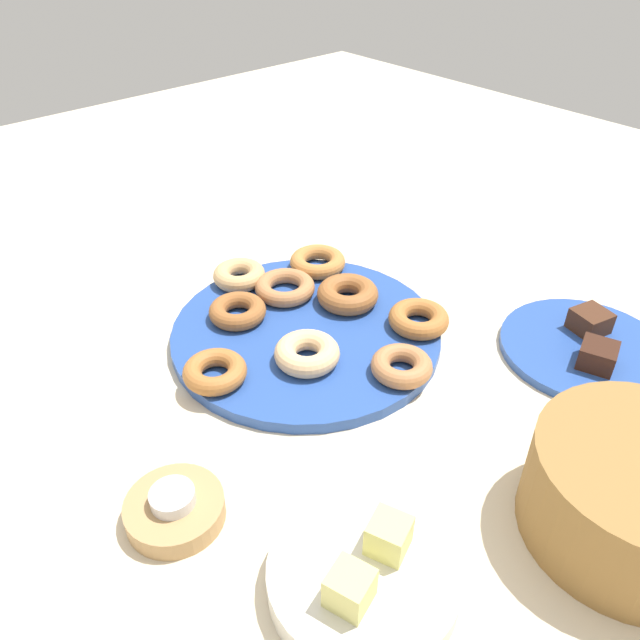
{
  "coord_description": "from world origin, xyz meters",
  "views": [
    {
      "loc": [
        0.45,
        0.54,
        0.55
      ],
      "look_at": [
        0.0,
        0.03,
        0.05
      ],
      "focal_mm": 35.09,
      "sensor_mm": 36.0,
      "label": 1
    }
  ],
  "objects_px": {
    "basket": "(638,495)",
    "melon_chunk_right": "(350,588)",
    "cake_plate": "(585,349)",
    "donut_3": "(239,275)",
    "brownie_far": "(598,355)",
    "fruit_bowl": "(363,577)",
    "brownie_near": "(590,321)",
    "donut_0": "(348,294)",
    "donut_1": "(419,319)",
    "donut_2": "(238,311)",
    "donut_plate": "(306,332)",
    "donut_4": "(285,287)",
    "donut_5": "(307,353)",
    "donut_6": "(402,366)",
    "donut_8": "(215,372)",
    "donut_7": "(318,262)",
    "candle_holder": "(175,510)",
    "melon_chunk_left": "(389,536)",
    "tealight": "(172,497)"
  },
  "relations": [
    {
      "from": "donut_4",
      "to": "cake_plate",
      "type": "bearing_deg",
      "value": 122.3
    },
    {
      "from": "donut_6",
      "to": "melon_chunk_right",
      "type": "relative_size",
      "value": 2.21
    },
    {
      "from": "donut_5",
      "to": "donut_7",
      "type": "xyz_separation_m",
      "value": [
        -0.17,
        -0.17,
        -0.0
      ]
    },
    {
      "from": "donut_plate",
      "to": "donut_4",
      "type": "xyz_separation_m",
      "value": [
        -0.03,
        -0.09,
        0.02
      ]
    },
    {
      "from": "donut_3",
      "to": "melon_chunk_left",
      "type": "distance_m",
      "value": 0.52
    },
    {
      "from": "donut_7",
      "to": "basket",
      "type": "distance_m",
      "value": 0.57
    },
    {
      "from": "cake_plate",
      "to": "brownie_near",
      "type": "relative_size",
      "value": 4.97
    },
    {
      "from": "brownie_near",
      "to": "brownie_far",
      "type": "height_order",
      "value": "same"
    },
    {
      "from": "donut_6",
      "to": "donut_7",
      "type": "distance_m",
      "value": 0.28
    },
    {
      "from": "donut_8",
      "to": "brownie_far",
      "type": "bearing_deg",
      "value": 142.22
    },
    {
      "from": "donut_4",
      "to": "melon_chunk_left",
      "type": "xyz_separation_m",
      "value": [
        0.21,
        0.41,
        0.02
      ]
    },
    {
      "from": "donut_2",
      "to": "donut_6",
      "type": "height_order",
      "value": "same"
    },
    {
      "from": "donut_2",
      "to": "melon_chunk_left",
      "type": "height_order",
      "value": "melon_chunk_left"
    },
    {
      "from": "brownie_far",
      "to": "melon_chunk_right",
      "type": "distance_m",
      "value": 0.48
    },
    {
      "from": "donut_2",
      "to": "brownie_near",
      "type": "distance_m",
      "value": 0.5
    },
    {
      "from": "donut_3",
      "to": "donut_7",
      "type": "xyz_separation_m",
      "value": [
        -0.12,
        0.05,
        -0.0
      ]
    },
    {
      "from": "cake_plate",
      "to": "donut_3",
      "type": "bearing_deg",
      "value": -58.89
    },
    {
      "from": "donut_3",
      "to": "fruit_bowl",
      "type": "xyz_separation_m",
      "value": [
        0.21,
        0.48,
        -0.01
      ]
    },
    {
      "from": "brownie_far",
      "to": "basket",
      "type": "xyz_separation_m",
      "value": [
        0.2,
        0.14,
        0.02
      ]
    },
    {
      "from": "melon_chunk_right",
      "to": "donut_8",
      "type": "bearing_deg",
      "value": -104.1
    },
    {
      "from": "brownie_far",
      "to": "fruit_bowl",
      "type": "distance_m",
      "value": 0.45
    },
    {
      "from": "donut_8",
      "to": "tealight",
      "type": "bearing_deg",
      "value": 43.79
    },
    {
      "from": "donut_1",
      "to": "donut_7",
      "type": "bearing_deg",
      "value": -89.3
    },
    {
      "from": "donut_7",
      "to": "brownie_far",
      "type": "bearing_deg",
      "value": 105.66
    },
    {
      "from": "donut_4",
      "to": "donut_2",
      "type": "bearing_deg",
      "value": 2.02
    },
    {
      "from": "donut_plate",
      "to": "basket",
      "type": "height_order",
      "value": "basket"
    },
    {
      "from": "candle_holder",
      "to": "melon_chunk_right",
      "type": "xyz_separation_m",
      "value": [
        -0.06,
        0.2,
        0.04
      ]
    },
    {
      "from": "donut_0",
      "to": "tealight",
      "type": "height_order",
      "value": "donut_0"
    },
    {
      "from": "donut_5",
      "to": "brownie_near",
      "type": "relative_size",
      "value": 1.87
    },
    {
      "from": "donut_4",
      "to": "basket",
      "type": "bearing_deg",
      "value": 90.28
    },
    {
      "from": "donut_8",
      "to": "brownie_far",
      "type": "xyz_separation_m",
      "value": [
        -0.39,
        0.3,
        -0.0
      ]
    },
    {
      "from": "basket",
      "to": "melon_chunk_right",
      "type": "distance_m",
      "value": 0.3
    },
    {
      "from": "donut_2",
      "to": "brownie_far",
      "type": "bearing_deg",
      "value": 126.77
    },
    {
      "from": "donut_8",
      "to": "donut_0",
      "type": "bearing_deg",
      "value": -176.97
    },
    {
      "from": "donut_4",
      "to": "melon_chunk_right",
      "type": "relative_size",
      "value": 2.53
    },
    {
      "from": "donut_5",
      "to": "brownie_near",
      "type": "bearing_deg",
      "value": 149.16
    },
    {
      "from": "basket",
      "to": "cake_plate",
      "type": "bearing_deg",
      "value": -142.99
    },
    {
      "from": "melon_chunk_right",
      "to": "basket",
      "type": "bearing_deg",
      "value": 156.91
    },
    {
      "from": "donut_4",
      "to": "basket",
      "type": "height_order",
      "value": "basket"
    },
    {
      "from": "donut_3",
      "to": "melon_chunk_right",
      "type": "bearing_deg",
      "value": 64.37
    },
    {
      "from": "cake_plate",
      "to": "fruit_bowl",
      "type": "distance_m",
      "value": 0.48
    },
    {
      "from": "donut_4",
      "to": "basket",
      "type": "xyz_separation_m",
      "value": [
        -0.0,
        0.54,
        0.02
      ]
    },
    {
      "from": "donut_plate",
      "to": "candle_holder",
      "type": "distance_m",
      "value": 0.33
    },
    {
      "from": "donut_0",
      "to": "donut_6",
      "type": "xyz_separation_m",
      "value": [
        0.06,
        0.16,
        -0.0
      ]
    },
    {
      "from": "donut_0",
      "to": "basket",
      "type": "distance_m",
      "value": 0.47
    },
    {
      "from": "brownie_far",
      "to": "donut_6",
      "type": "bearing_deg",
      "value": -36.61
    },
    {
      "from": "donut_4",
      "to": "tealight",
      "type": "height_order",
      "value": "donut_4"
    },
    {
      "from": "brownie_far",
      "to": "tealight",
      "type": "height_order",
      "value": "brownie_far"
    },
    {
      "from": "donut_1",
      "to": "donut_2",
      "type": "bearing_deg",
      "value": -46.04
    },
    {
      "from": "donut_0",
      "to": "brownie_near",
      "type": "relative_size",
      "value": 1.98
    }
  ]
}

